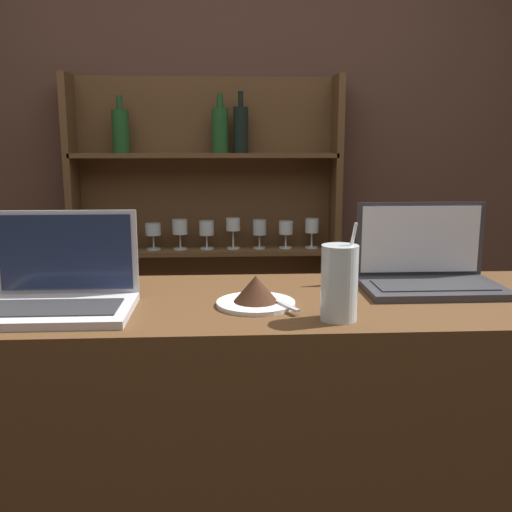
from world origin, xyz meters
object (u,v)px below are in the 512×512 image
object	(u,v)px
laptop_near	(59,290)
cake_plate	(256,294)
water_glass	(339,283)
laptop_far	(428,270)

from	to	relation	value
laptop_near	cake_plate	distance (m)	0.44
cake_plate	water_glass	bearing A→B (deg)	-34.55
water_glass	cake_plate	bearing A→B (deg)	145.45
laptop_far	cake_plate	xyz separation A→B (m)	(-0.45, -0.14, -0.02)
laptop_near	laptop_far	distance (m)	0.90
cake_plate	laptop_far	bearing A→B (deg)	17.07
cake_plate	water_glass	xyz separation A→B (m)	(0.17, -0.12, 0.05)
cake_plate	water_glass	distance (m)	0.21
laptop_near	laptop_far	world-z (taller)	same
laptop_far	water_glass	xyz separation A→B (m)	(-0.28, -0.25, 0.03)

